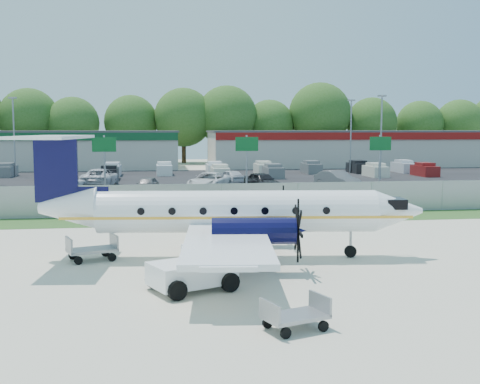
{
  "coord_description": "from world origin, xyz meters",
  "views": [
    {
      "loc": [
        -4.36,
        -23.95,
        5.48
      ],
      "look_at": [
        0.0,
        6.0,
        2.3
      ],
      "focal_mm": 45.0,
      "sensor_mm": 36.0,
      "label": 1
    }
  ],
  "objects": [
    {
      "name": "ground",
      "position": [
        0.0,
        0.0,
        0.0
      ],
      "size": [
        170.0,
        170.0,
        0.0
      ],
      "primitive_type": "plane",
      "color": "beige",
      "rests_on": "ground"
    },
    {
      "name": "grass_verge",
      "position": [
        0.0,
        12.0,
        0.01
      ],
      "size": [
        170.0,
        4.0,
        0.02
      ],
      "primitive_type": "cube",
      "color": "#2D561E",
      "rests_on": "ground"
    },
    {
      "name": "access_road",
      "position": [
        0.0,
        19.0,
        0.01
      ],
      "size": [
        170.0,
        8.0,
        0.02
      ],
      "primitive_type": "cube",
      "color": "black",
      "rests_on": "ground"
    },
    {
      "name": "parking_lot",
      "position": [
        0.0,
        40.0,
        0.01
      ],
      "size": [
        170.0,
        32.0,
        0.02
      ],
      "primitive_type": "cube",
      "color": "black",
      "rests_on": "ground"
    },
    {
      "name": "perimeter_fence",
      "position": [
        0.0,
        14.0,
        1.0
      ],
      "size": [
        120.0,
        0.06,
        1.99
      ],
      "color": "gray",
      "rests_on": "ground"
    },
    {
      "name": "building_west",
      "position": [
        -24.0,
        61.98,
        2.63
      ],
      "size": [
        46.4,
        12.4,
        5.24
      ],
      "color": "beige",
      "rests_on": "ground"
    },
    {
      "name": "building_east",
      "position": [
        26.0,
        61.98,
        2.63
      ],
      "size": [
        44.4,
        12.4,
        5.24
      ],
      "color": "beige",
      "rests_on": "ground"
    },
    {
      "name": "sign_left",
      "position": [
        -8.0,
        22.91,
        3.61
      ],
      "size": [
        1.8,
        0.26,
        5.0
      ],
      "color": "gray",
      "rests_on": "ground"
    },
    {
      "name": "sign_mid",
      "position": [
        3.0,
        22.91,
        3.61
      ],
      "size": [
        1.8,
        0.26,
        5.0
      ],
      "color": "gray",
      "rests_on": "ground"
    },
    {
      "name": "sign_right",
      "position": [
        14.0,
        22.91,
        3.61
      ],
      "size": [
        1.8,
        0.26,
        5.0
      ],
      "color": "gray",
      "rests_on": "ground"
    },
    {
      "name": "light_pole_ne",
      "position": [
        20.0,
        38.0,
        5.23
      ],
      "size": [
        0.9,
        0.35,
        9.09
      ],
      "color": "gray",
      "rests_on": "ground"
    },
    {
      "name": "light_pole_sw",
      "position": [
        -20.0,
        48.0,
        5.23
      ],
      "size": [
        0.9,
        0.35,
        9.09
      ],
      "color": "gray",
      "rests_on": "ground"
    },
    {
      "name": "light_pole_se",
      "position": [
        20.0,
        48.0,
        5.23
      ],
      "size": [
        0.9,
        0.35,
        9.09
      ],
      "color": "gray",
      "rests_on": "ground"
    },
    {
      "name": "tree_line",
      "position": [
        0.0,
        74.0,
        0.0
      ],
      "size": [
        112.0,
        6.0,
        14.0
      ],
      "primitive_type": null,
      "color": "#2B5519",
      "rests_on": "ground"
    },
    {
      "name": "aircraft",
      "position": [
        -1.23,
        1.0,
        2.01
      ],
      "size": [
        16.96,
        16.69,
        5.21
      ],
      "color": "white",
      "rests_on": "ground"
    },
    {
      "name": "pushback_tug",
      "position": [
        -2.98,
        -3.81,
        0.71
      ],
      "size": [
        3.22,
        2.87,
        1.49
      ],
      "color": "white",
      "rests_on": "ground"
    },
    {
      "name": "baggage_cart_near",
      "position": [
        -6.92,
        1.38,
        0.48
      ],
      "size": [
        2.25,
        1.76,
        1.04
      ],
      "color": "gray",
      "rests_on": "ground"
    },
    {
      "name": "baggage_cart_far",
      "position": [
        -0.57,
        -8.37,
        0.42
      ],
      "size": [
        1.96,
        1.54,
        0.9
      ],
      "color": "gray",
      "rests_on": "ground"
    },
    {
      "name": "cone_starboard_wing",
      "position": [
        3.3,
        10.1,
        0.27
      ],
      "size": [
        0.4,
        0.4,
        0.57
      ],
      "color": "orange",
      "rests_on": "ground"
    },
    {
      "name": "road_car_mid",
      "position": [
        6.04,
        20.31,
        0.0
      ],
      "size": [
        5.62,
        3.8,
        1.43
      ],
      "primitive_type": "imported",
      "rotation": [
        0.0,
        0.0,
        -1.87
      ],
      "color": "silver",
      "rests_on": "ground"
    },
    {
      "name": "parked_car_a",
      "position": [
        -12.05,
        29.38,
        0.0
      ],
      "size": [
        3.82,
        5.19,
        1.31
      ],
      "primitive_type": "imported",
      "rotation": [
        0.0,
        0.0,
        -0.39
      ],
      "color": "silver",
      "rests_on": "ground"
    },
    {
      "name": "parked_car_b",
      "position": [
        -4.88,
        28.16,
        0.0
      ],
      "size": [
        2.39,
        4.32,
        1.39
      ],
      "primitive_type": "imported",
      "rotation": [
        0.0,
        0.0,
        -0.19
      ],
      "color": "#595B5E",
      "rests_on": "ground"
    },
    {
      "name": "parked_car_c",
      "position": [
        0.62,
        29.5,
        0.0
      ],
      "size": [
        4.86,
        6.38,
        1.61
      ],
      "primitive_type": "imported",
      "rotation": [
        0.0,
        0.0,
        -0.43
      ],
      "color": "silver",
      "rests_on": "ground"
    },
    {
      "name": "parked_car_d",
      "position": [
        5.42,
        29.25,
        0.0
      ],
      "size": [
        3.19,
        5.02,
        1.59
      ],
      "primitive_type": "imported",
      "rotation": [
        0.0,
        0.0,
        0.3
      ],
      "color": "black",
      "rests_on": "ground"
    },
    {
      "name": "parked_car_e",
      "position": [
        12.38,
        29.16,
        0.0
      ],
      "size": [
        3.43,
        5.31,
        1.65
      ],
      "primitive_type": "imported",
      "rotation": [
        0.0,
        0.0,
        0.37
      ],
      "color": "#595B5E",
      "rests_on": "ground"
    },
    {
      "name": "parked_car_f",
      "position": [
        -9.37,
        34.51,
        0.0
      ],
      "size": [
        3.47,
        6.44,
        1.72
      ],
      "primitive_type": "imported",
      "rotation": [
        0.0,
        0.0,
        3.04
      ],
      "color": "silver",
      "rests_on": "ground"
    },
    {
      "name": "parked_car_g",
      "position": [
        3.32,
        35.69,
        0.0
      ],
      "size": [
        3.01,
        4.47,
        1.41
      ],
      "primitive_type": "imported",
      "rotation": [
        0.0,
        0.0,
        3.5
      ],
      "color": "silver",
      "rests_on": "ground"
    },
    {
      "name": "far_parking_rows",
      "position": [
        0.0,
        45.0,
        0.0
      ],
      "size": [
        56.0,
        10.0,
        1.6
      ],
      "primitive_type": null,
      "color": "gray",
      "rests_on": "ground"
    }
  ]
}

